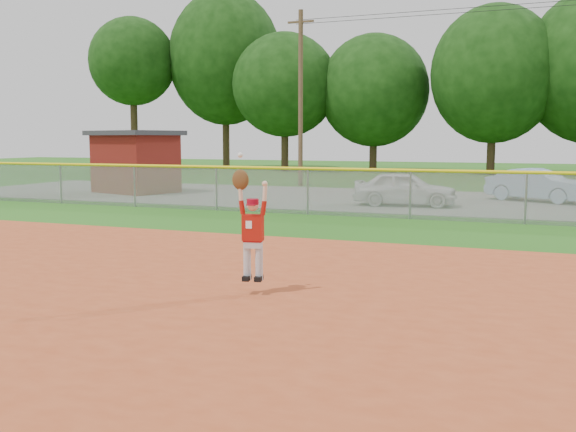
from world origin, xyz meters
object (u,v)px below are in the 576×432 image
(utility_shed, at_px, (136,161))
(ballplayer, at_px, (251,226))
(car_blue, at_px, (538,185))
(car_white_a, at_px, (405,188))

(utility_shed, relative_size, ballplayer, 2.25)
(utility_shed, bearing_deg, car_blue, 6.86)
(car_blue, bearing_deg, ballplayer, -167.98)
(car_white_a, xyz_separation_m, car_blue, (4.50, 3.51, 0.01))
(car_white_a, relative_size, car_blue, 0.96)
(car_blue, distance_m, ballplayer, 18.28)
(utility_shed, distance_m, ballplayer, 20.41)
(car_white_a, bearing_deg, car_blue, -56.95)
(ballplayer, bearing_deg, car_white_a, 91.48)
(car_white_a, bearing_deg, ballplayer, 176.56)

